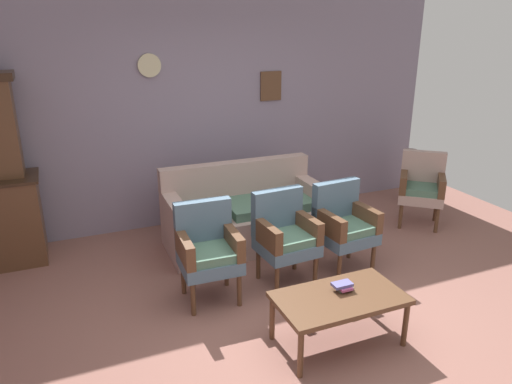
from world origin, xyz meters
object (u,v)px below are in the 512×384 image
(armchair_near_cabinet, at_px, (208,248))
(floor_vase_by_wall, at_px, (408,175))
(floral_couch, at_px, (245,216))
(wingback_chair_by_fireplace, at_px, (422,186))
(armchair_row_middle, at_px, (285,233))
(book_stack_on_table, at_px, (343,286))
(coffee_table, at_px, (339,301))
(armchair_near_couch_end, at_px, (344,223))

(armchair_near_cabinet, bearing_deg, floor_vase_by_wall, 22.23)
(floral_couch, xyz_separation_m, wingback_chair_by_fireplace, (2.23, -0.32, 0.17))
(armchair_row_middle, height_order, book_stack_on_table, armchair_row_middle)
(floral_couch, xyz_separation_m, armchair_near_cabinet, (-0.73, -0.95, 0.17))
(book_stack_on_table, bearing_deg, coffee_table, -138.05)
(wingback_chair_by_fireplace, relative_size, book_stack_on_table, 5.32)
(armchair_row_middle, distance_m, coffee_table, 1.06)
(armchair_row_middle, bearing_deg, book_stack_on_table, -88.18)
(floral_couch, distance_m, armchair_near_cabinet, 1.21)
(book_stack_on_table, bearing_deg, wingback_chair_by_fireplace, 36.66)
(floral_couch, relative_size, book_stack_on_table, 10.59)
(armchair_near_couch_end, height_order, book_stack_on_table, armchair_near_couch_end)
(coffee_table, bearing_deg, armchair_row_middle, 87.87)
(armchair_near_couch_end, height_order, floor_vase_by_wall, armchair_near_couch_end)
(armchair_near_cabinet, bearing_deg, coffee_table, -54.82)
(armchair_near_cabinet, distance_m, armchair_near_couch_end, 1.43)
(armchair_near_couch_end, height_order, coffee_table, armchair_near_couch_end)
(wingback_chair_by_fireplace, xyz_separation_m, book_stack_on_table, (-2.15, -1.60, -0.05))
(floral_couch, xyz_separation_m, book_stack_on_table, (0.07, -1.92, 0.13))
(armchair_near_couch_end, bearing_deg, armchair_row_middle, 179.48)
(armchair_near_couch_end, xyz_separation_m, wingback_chair_by_fireplace, (1.53, 0.62, 0.00))
(armchair_near_cabinet, distance_m, wingback_chair_by_fireplace, 3.02)
(armchair_row_middle, xyz_separation_m, wingback_chair_by_fireplace, (2.19, 0.62, 0.00))
(armchair_row_middle, bearing_deg, armchair_near_couch_end, -0.52)
(armchair_row_middle, distance_m, floor_vase_by_wall, 2.96)
(wingback_chair_by_fireplace, bearing_deg, floral_couch, 171.85)
(wingback_chair_by_fireplace, bearing_deg, book_stack_on_table, -143.34)
(armchair_near_cabinet, height_order, floor_vase_by_wall, armchair_near_cabinet)
(floral_couch, xyz_separation_m, coffee_table, (0.00, -1.99, 0.05))
(armchair_near_cabinet, distance_m, coffee_table, 1.27)
(coffee_table, xyz_separation_m, book_stack_on_table, (0.07, 0.06, 0.08))
(coffee_table, bearing_deg, armchair_near_cabinet, 125.18)
(armchair_near_cabinet, height_order, book_stack_on_table, armchair_near_cabinet)
(floral_couch, height_order, armchair_row_middle, same)
(armchair_near_cabinet, bearing_deg, floral_couch, 52.47)
(floor_vase_by_wall, bearing_deg, armchair_near_couch_end, -144.88)
(armchair_row_middle, relative_size, armchair_near_couch_end, 1.00)
(armchair_near_cabinet, height_order, wingback_chair_by_fireplace, same)
(armchair_near_couch_end, bearing_deg, floor_vase_by_wall, 35.12)
(armchair_near_cabinet, relative_size, wingback_chair_by_fireplace, 1.00)
(book_stack_on_table, bearing_deg, floor_vase_by_wall, 42.34)
(coffee_table, relative_size, book_stack_on_table, 5.91)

